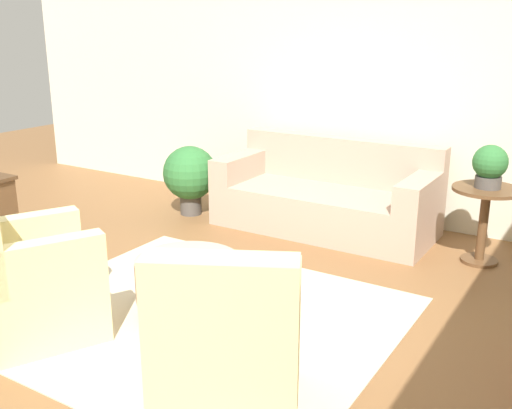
% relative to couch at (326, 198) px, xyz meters
% --- Properties ---
extents(ground_plane, '(16.00, 16.00, 0.00)m').
position_rel_couch_xyz_m(ground_plane, '(0.09, -2.32, -0.32)').
color(ground_plane, brown).
extents(wall_back, '(9.82, 0.12, 2.80)m').
position_rel_couch_xyz_m(wall_back, '(0.09, 0.65, 1.08)').
color(wall_back, beige).
rests_on(wall_back, ground_plane).
extents(rug, '(2.71, 2.43, 0.01)m').
position_rel_couch_xyz_m(rug, '(0.09, -2.32, -0.32)').
color(rug, beige).
rests_on(rug, ground_plane).
extents(couch, '(2.22, 0.96, 0.91)m').
position_rel_couch_xyz_m(couch, '(0.00, 0.00, 0.00)').
color(couch, tan).
rests_on(couch, ground_plane).
extents(armchair_left, '(1.02, 1.05, 1.02)m').
position_rel_couch_xyz_m(armchair_left, '(-0.73, -3.13, 0.07)').
color(armchair_left, beige).
rests_on(armchair_left, rug).
extents(armchair_right, '(1.02, 1.05, 1.02)m').
position_rel_couch_xyz_m(armchair_right, '(0.92, -3.13, 0.07)').
color(armchair_right, beige).
rests_on(armchair_right, rug).
extents(ottoman_table, '(0.76, 0.76, 0.42)m').
position_rel_couch_xyz_m(ottoman_table, '(-0.02, -2.28, -0.05)').
color(ottoman_table, tan).
rests_on(ottoman_table, rug).
extents(side_table, '(0.59, 0.59, 0.69)m').
position_rel_couch_xyz_m(side_table, '(1.58, -0.12, 0.15)').
color(side_table, brown).
rests_on(side_table, ground_plane).
extents(potted_plant_on_side_table, '(0.30, 0.30, 0.38)m').
position_rel_couch_xyz_m(potted_plant_on_side_table, '(1.58, -0.12, 0.57)').
color(potted_plant_on_side_table, '#4C4742').
rests_on(potted_plant_on_side_table, side_table).
extents(potted_plant_floor, '(0.59, 0.59, 0.77)m').
position_rel_couch_xyz_m(potted_plant_floor, '(-1.50, -0.35, 0.13)').
color(potted_plant_floor, '#4C4742').
rests_on(potted_plant_floor, ground_plane).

